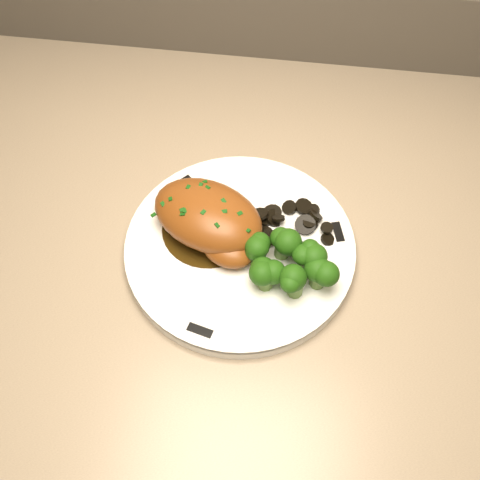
# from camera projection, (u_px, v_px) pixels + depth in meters

# --- Properties ---
(counter) EXTENTS (1.95, 0.65, 0.96)m
(counter) POSITION_uv_depth(u_px,v_px,m) (398.00, 381.00, 1.05)
(counter) COLOR brown
(counter) RESTS_ON ground
(plate) EXTENTS (0.30, 0.30, 0.02)m
(plate) POSITION_uv_depth(u_px,v_px,m) (240.00, 249.00, 0.69)
(plate) COLOR white
(plate) RESTS_ON counter
(rim_accent_0) EXTENTS (0.02, 0.03, 0.00)m
(rim_accent_0) POSITION_uv_depth(u_px,v_px,m) (338.00, 232.00, 0.69)
(rim_accent_0) COLOR black
(rim_accent_0) RESTS_ON plate
(rim_accent_1) EXTENTS (0.03, 0.03, 0.00)m
(rim_accent_1) POSITION_uv_depth(u_px,v_px,m) (182.00, 183.00, 0.73)
(rim_accent_1) COLOR black
(rim_accent_1) RESTS_ON plate
(rim_accent_2) EXTENTS (0.03, 0.02, 0.00)m
(rim_accent_2) POSITION_uv_depth(u_px,v_px,m) (200.00, 330.00, 0.63)
(rim_accent_2) COLOR black
(rim_accent_2) RESTS_ON plate
(gravy_pool) EXTENTS (0.11, 0.11, 0.00)m
(gravy_pool) POSITION_uv_depth(u_px,v_px,m) (209.00, 228.00, 0.70)
(gravy_pool) COLOR #302008
(gravy_pool) RESTS_ON plate
(chicken_breast) EXTENTS (0.16, 0.13, 0.05)m
(chicken_breast) POSITION_uv_depth(u_px,v_px,m) (210.00, 219.00, 0.67)
(chicken_breast) COLOR brown
(chicken_breast) RESTS_ON plate
(mushroom_pile) EXTENTS (0.09, 0.07, 0.02)m
(mushroom_pile) POSITION_uv_depth(u_px,v_px,m) (289.00, 229.00, 0.69)
(mushroom_pile) COLOR black
(mushroom_pile) RESTS_ON plate
(broccoli_florets) EXTENTS (0.10, 0.07, 0.04)m
(broccoli_florets) POSITION_uv_depth(u_px,v_px,m) (288.00, 263.00, 0.65)
(broccoli_florets) COLOR #5B7E35
(broccoli_florets) RESTS_ON plate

